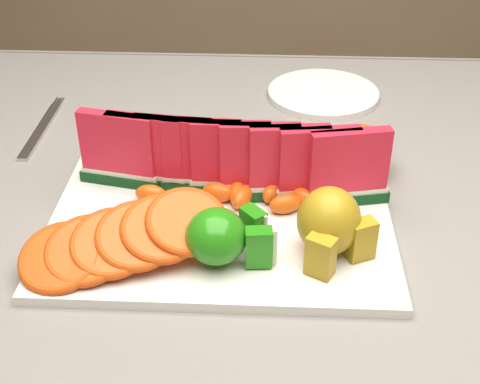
% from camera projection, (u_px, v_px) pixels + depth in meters
% --- Properties ---
extents(table, '(1.40, 0.90, 0.75)m').
position_uv_depth(table, '(251.00, 282.00, 0.86)').
color(table, '#4B321A').
rests_on(table, ground).
extents(tablecloth, '(1.53, 1.03, 0.20)m').
position_uv_depth(tablecloth, '(252.00, 244.00, 0.83)').
color(tablecloth, slate).
rests_on(tablecloth, table).
extents(platter, '(0.40, 0.30, 0.01)m').
position_uv_depth(platter, '(221.00, 220.00, 0.79)').
color(platter, silver).
rests_on(platter, tablecloth).
extents(apple_cluster, '(0.11, 0.09, 0.06)m').
position_uv_depth(apple_cluster, '(223.00, 236.00, 0.70)').
color(apple_cluster, '#2F8D21').
rests_on(apple_cluster, platter).
extents(pear_cluster, '(0.09, 0.10, 0.08)m').
position_uv_depth(pear_cluster, '(330.00, 224.00, 0.71)').
color(pear_cluster, '#9A6B1E').
rests_on(pear_cluster, platter).
extents(side_plate, '(0.24, 0.24, 0.01)m').
position_uv_depth(side_plate, '(323.00, 94.00, 1.09)').
color(side_plate, silver).
rests_on(side_plate, tablecloth).
extents(fork, '(0.02, 0.20, 0.00)m').
position_uv_depth(fork, '(42.00, 128.00, 0.99)').
color(fork, silver).
rests_on(fork, tablecloth).
extents(watermelon_row, '(0.39, 0.07, 0.10)m').
position_uv_depth(watermelon_row, '(231.00, 160.00, 0.80)').
color(watermelon_row, '#133E10').
rests_on(watermelon_row, platter).
extents(orange_fan_front, '(0.24, 0.15, 0.06)m').
position_uv_depth(orange_fan_front, '(124.00, 239.00, 0.71)').
color(orange_fan_front, red).
rests_on(orange_fan_front, platter).
extents(orange_fan_back, '(0.38, 0.10, 0.05)m').
position_uv_depth(orange_fan_back, '(254.00, 147.00, 0.88)').
color(orange_fan_back, red).
rests_on(orange_fan_back, platter).
extents(tangerine_segments, '(0.25, 0.07, 0.02)m').
position_uv_depth(tangerine_segments, '(240.00, 197.00, 0.80)').
color(tangerine_segments, '#EC5819').
rests_on(tangerine_segments, platter).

